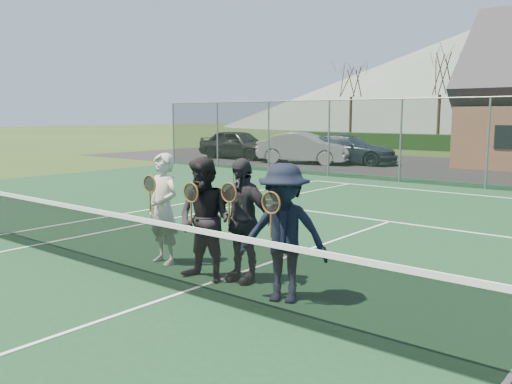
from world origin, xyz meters
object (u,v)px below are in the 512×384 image
(player_a, at_px, (163,209))
(car_c, at_px, (347,149))
(car_a, at_px, (239,144))
(car_b, at_px, (305,148))
(player_b, at_px, (205,220))
(player_c, at_px, (242,220))
(player_d, at_px, (284,233))
(tennis_net, at_px, (182,256))

(player_a, bearing_deg, car_c, 110.96)
(car_a, distance_m, car_c, 6.39)
(car_b, xyz_separation_m, player_a, (8.68, -16.93, 0.15))
(player_b, distance_m, player_c, 0.53)
(car_b, relative_size, player_d, 2.61)
(car_b, relative_size, player_a, 2.61)
(player_b, height_order, player_d, same)
(car_b, relative_size, tennis_net, 0.40)
(player_d, bearing_deg, player_a, 174.72)
(tennis_net, relative_size, player_c, 6.49)
(tennis_net, height_order, player_a, player_a)
(player_a, bearing_deg, car_b, 117.16)
(player_a, bearing_deg, player_b, -11.74)
(car_b, distance_m, player_a, 19.02)
(car_c, xyz_separation_m, player_d, (9.54, -18.40, 0.19))
(car_a, relative_size, player_a, 2.65)
(car_c, relative_size, player_b, 2.78)
(tennis_net, bearing_deg, car_a, 129.07)
(tennis_net, xyz_separation_m, player_d, (1.25, 0.62, 0.38))
(car_b, distance_m, player_b, 19.80)
(car_c, xyz_separation_m, player_a, (6.96, -18.16, 0.20))
(car_b, bearing_deg, player_c, -161.69)
(car_a, relative_size, car_c, 0.95)
(car_a, bearing_deg, car_c, -82.08)
(player_b, bearing_deg, car_c, 113.84)
(car_c, height_order, tennis_net, car_c)
(car_c, relative_size, tennis_net, 0.43)
(player_a, relative_size, player_c, 1.00)
(player_a, bearing_deg, player_d, -5.28)
(car_a, height_order, car_c, car_a)
(car_a, relative_size, tennis_net, 0.41)
(player_b, bearing_deg, car_b, 119.86)
(car_b, height_order, car_c, car_b)
(car_b, bearing_deg, car_c, -67.39)
(tennis_net, bearing_deg, car_c, 113.56)
(player_d, bearing_deg, player_b, -179.76)
(player_b, relative_size, player_d, 1.00)
(player_c, distance_m, player_d, 1.04)
(tennis_net, bearing_deg, car_b, 119.40)
(car_a, relative_size, player_c, 2.65)
(car_c, bearing_deg, player_c, -162.54)
(car_a, height_order, car_b, car_a)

